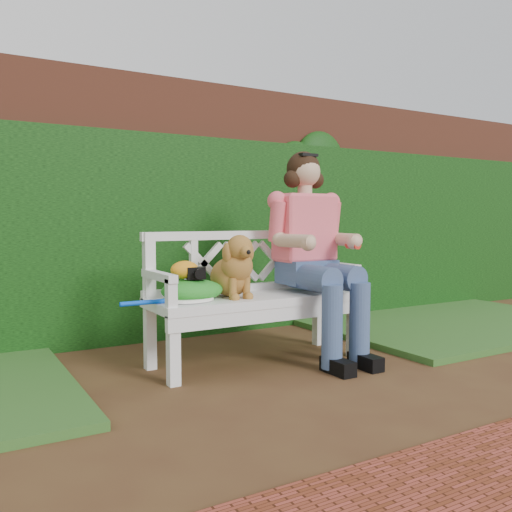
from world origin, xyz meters
TOP-DOWN VIEW (x-y plane):
  - ground at (0.00, 0.00)m, footprint 60.00×60.00m
  - brick_wall at (0.00, 1.90)m, footprint 10.00×0.30m
  - ivy_hedge at (0.00, 1.68)m, footprint 10.00×0.18m
  - grass_right at (2.40, 0.90)m, footprint 2.60×2.00m
  - garden_bench at (0.12, 0.62)m, footprint 1.61×0.69m
  - seated_woman at (0.56, 0.60)m, footprint 0.83×0.99m
  - dog at (-0.07, 0.60)m, footprint 0.37×0.45m
  - tennis_racket at (-0.44, 0.57)m, footprint 0.67×0.34m
  - green_bag at (-0.37, 0.60)m, footprint 0.43×0.34m
  - camera_item at (-0.35, 0.58)m, footprint 0.14×0.12m
  - baseball_glove at (-0.41, 0.62)m, footprint 0.19×0.15m

SIDE VIEW (x-z plane):
  - ground at x=0.00m, z-range 0.00..0.00m
  - grass_right at x=2.40m, z-range 0.00..0.05m
  - garden_bench at x=0.12m, z-range 0.00..0.48m
  - tennis_racket at x=-0.44m, z-range 0.48..0.51m
  - green_bag at x=-0.37m, z-range 0.48..0.62m
  - camera_item at x=-0.35m, z-range 0.62..0.70m
  - baseball_glove at x=-0.41m, z-range 0.62..0.74m
  - dog at x=-0.07m, z-range 0.48..0.91m
  - seated_woman at x=0.56m, z-range 0.00..1.53m
  - ivy_hedge at x=0.00m, z-range 0.00..1.70m
  - brick_wall at x=0.00m, z-range 0.00..2.20m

